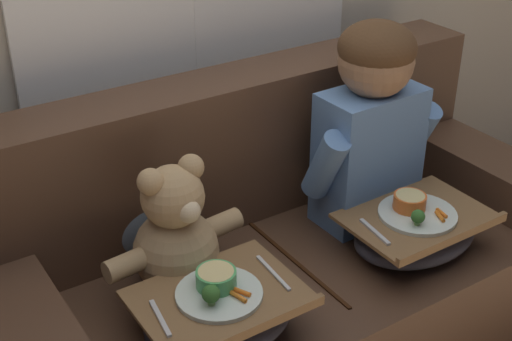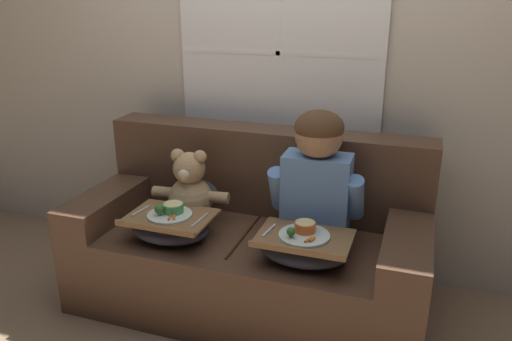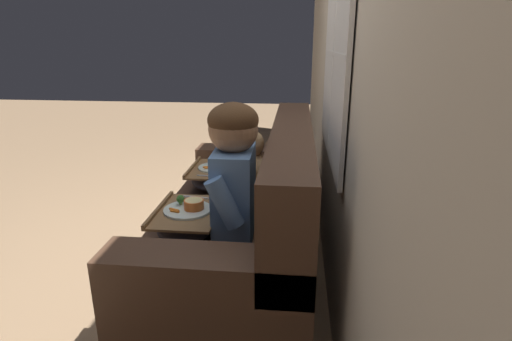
{
  "view_description": "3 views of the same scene",
  "coord_description": "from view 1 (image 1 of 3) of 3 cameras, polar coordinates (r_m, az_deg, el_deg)",
  "views": [
    {
      "loc": [
        -1.06,
        -1.46,
        1.73
      ],
      "look_at": [
        -0.03,
        0.13,
        0.68
      ],
      "focal_mm": 50.0,
      "sensor_mm": 36.0,
      "label": 1
    },
    {
      "loc": [
        0.82,
        -2.24,
        1.63
      ],
      "look_at": [
        0.01,
        0.11,
        0.75
      ],
      "focal_mm": 35.0,
      "sensor_mm": 36.0,
      "label": 2
    },
    {
      "loc": [
        2.15,
        0.33,
        1.38
      ],
      "look_at": [
        0.12,
        0.13,
        0.71
      ],
      "focal_mm": 28.0,
      "sensor_mm": 36.0,
      "label": 3
    }
  ],
  "objects": [
    {
      "name": "throw_pillow_behind_teddy",
      "position": [
        2.17,
        -8.87,
        -3.04
      ],
      "size": [
        0.3,
        0.15,
        0.31
      ],
      "color": "slate",
      "rests_on": "couch"
    },
    {
      "name": "child_figure",
      "position": [
        2.27,
        9.23,
        4.38
      ],
      "size": [
        0.48,
        0.24,
        0.67
      ],
      "color": "#5B84BC",
      "rests_on": "couch"
    },
    {
      "name": "couch",
      "position": [
        2.33,
        1.39,
        -7.99
      ],
      "size": [
        1.84,
        0.85,
        0.92
      ],
      "color": "#4C3323",
      "rests_on": "ground_plane"
    },
    {
      "name": "throw_pillow_behind_child",
      "position": [
        2.49,
        5.84,
        1.62
      ],
      "size": [
        0.34,
        0.16,
        0.35
      ],
      "color": "#898456",
      "rests_on": "couch"
    },
    {
      "name": "lap_tray_child",
      "position": [
        2.26,
        12.62,
        -4.72
      ],
      "size": [
        0.44,
        0.31,
        0.19
      ],
      "color": "#2D2D38",
      "rests_on": "child_figure"
    },
    {
      "name": "lap_tray_teddy",
      "position": [
        1.9,
        -2.92,
        -11.26
      ],
      "size": [
        0.43,
        0.33,
        0.19
      ],
      "color": "#2D2D38",
      "rests_on": "teddy_bear"
    },
    {
      "name": "teddy_bear",
      "position": [
        2.01,
        -6.39,
        -5.31
      ],
      "size": [
        0.44,
        0.31,
        0.41
      ],
      "color": "tan",
      "rests_on": "couch"
    }
  ]
}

